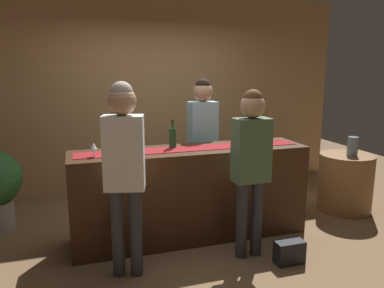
% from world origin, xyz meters
% --- Properties ---
extents(ground_plane, '(10.00, 10.00, 0.00)m').
position_xyz_m(ground_plane, '(0.00, 0.00, 0.00)').
color(ground_plane, brown).
extents(back_wall, '(6.00, 0.12, 2.90)m').
position_xyz_m(back_wall, '(0.00, 1.90, 1.45)').
color(back_wall, tan).
rests_on(back_wall, ground).
extents(bar_counter, '(2.52, 0.60, 0.99)m').
position_xyz_m(bar_counter, '(0.00, 0.00, 0.49)').
color(bar_counter, '#3D2314').
rests_on(bar_counter, ground).
extents(counter_runner_cloth, '(2.40, 0.28, 0.01)m').
position_xyz_m(counter_runner_cloth, '(0.00, 0.00, 0.99)').
color(counter_runner_cloth, maroon).
rests_on(counter_runner_cloth, bar_counter).
extents(wine_bottle_amber, '(0.07, 0.07, 0.30)m').
position_xyz_m(wine_bottle_amber, '(0.60, 0.06, 1.10)').
color(wine_bottle_amber, brown).
rests_on(wine_bottle_amber, bar_counter).
extents(wine_bottle_green, '(0.07, 0.07, 0.30)m').
position_xyz_m(wine_bottle_green, '(-0.17, 0.09, 1.10)').
color(wine_bottle_green, '#194723').
rests_on(wine_bottle_green, bar_counter).
extents(wine_glass_near_customer, '(0.07, 0.07, 0.14)m').
position_xyz_m(wine_glass_near_customer, '(-1.00, -0.08, 1.09)').
color(wine_glass_near_customer, silver).
rests_on(wine_glass_near_customer, bar_counter).
extents(wine_glass_mid_counter, '(0.07, 0.07, 0.14)m').
position_xyz_m(wine_glass_mid_counter, '(0.86, -0.03, 1.09)').
color(wine_glass_mid_counter, silver).
rests_on(wine_glass_mid_counter, bar_counter).
extents(wine_glass_far_end, '(0.07, 0.07, 0.14)m').
position_xyz_m(wine_glass_far_end, '(-0.64, 0.06, 1.09)').
color(wine_glass_far_end, silver).
rests_on(wine_glass_far_end, bar_counter).
extents(bartender, '(0.35, 0.24, 1.71)m').
position_xyz_m(bartender, '(0.33, 0.58, 1.06)').
color(bartender, '#26262B').
rests_on(bartender, ground).
extents(customer_sipping, '(0.34, 0.23, 1.64)m').
position_xyz_m(customer_sipping, '(0.41, -0.60, 1.01)').
color(customer_sipping, '#33333D').
rests_on(customer_sipping, ground).
extents(customer_browsing, '(0.38, 0.28, 1.72)m').
position_xyz_m(customer_browsing, '(-0.78, -0.59, 1.07)').
color(customer_browsing, '#33333D').
rests_on(customer_browsing, ground).
extents(round_side_table, '(0.68, 0.68, 0.74)m').
position_xyz_m(round_side_table, '(2.15, 0.15, 0.37)').
color(round_side_table, olive).
rests_on(round_side_table, ground).
extents(vase_on_side_table, '(0.13, 0.13, 0.24)m').
position_xyz_m(vase_on_side_table, '(2.17, 0.09, 0.86)').
color(vase_on_side_table, slate).
rests_on(vase_on_side_table, round_side_table).
extents(handbag, '(0.28, 0.14, 0.22)m').
position_xyz_m(handbag, '(0.72, -0.85, 0.11)').
color(handbag, black).
rests_on(handbag, ground).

